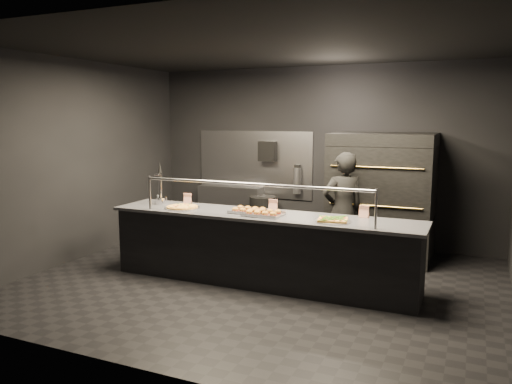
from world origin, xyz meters
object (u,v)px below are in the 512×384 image
(prep_shelf, at_px, (231,210))
(slider_tray_a, at_px, (249,210))
(square_pizza, at_px, (333,220))
(trash_bin, at_px, (263,218))
(service_counter, at_px, (261,248))
(pizza_oven, at_px, (382,195))
(slider_tray_b, at_px, (263,213))
(beer_tap, at_px, (160,192))
(worker, at_px, (343,211))
(round_pizza, at_px, (182,207))
(fire_extinguisher, at_px, (297,180))
(towel_dispenser, at_px, (268,151))

(prep_shelf, height_order, slider_tray_a, slider_tray_a)
(square_pizza, height_order, trash_bin, square_pizza)
(service_counter, height_order, pizza_oven, pizza_oven)
(pizza_oven, xyz_separation_m, slider_tray_b, (-1.13, -1.99, -0.02))
(prep_shelf, distance_m, slider_tray_a, 2.76)
(pizza_oven, bearing_deg, trash_bin, 172.81)
(beer_tap, bearing_deg, worker, 21.63)
(pizza_oven, relative_size, prep_shelf, 1.59)
(round_pizza, height_order, worker, worker)
(slider_tray_a, distance_m, worker, 1.44)
(service_counter, relative_size, trash_bin, 5.32)
(prep_shelf, distance_m, fire_extinguisher, 1.39)
(beer_tap, bearing_deg, pizza_oven, 32.64)
(slider_tray_b, xyz_separation_m, square_pizza, (0.90, -0.02, -0.01))
(pizza_oven, xyz_separation_m, slider_tray_a, (-1.38, -1.90, -0.02))
(fire_extinguisher, distance_m, beer_tap, 2.62)
(slider_tray_b, bearing_deg, beer_tap, 173.54)
(slider_tray_a, bearing_deg, round_pizza, -175.85)
(round_pizza, bearing_deg, pizza_oven, 39.97)
(service_counter, distance_m, round_pizza, 1.24)
(pizza_oven, height_order, square_pizza, pizza_oven)
(towel_dispenser, xyz_separation_m, slider_tray_b, (0.97, -2.48, -0.60))
(towel_dispenser, distance_m, square_pizza, 3.17)
(towel_dispenser, bearing_deg, service_counter, -69.37)
(worker, bearing_deg, trash_bin, -70.65)
(service_counter, relative_size, slider_tray_a, 8.54)
(towel_dispenser, relative_size, slider_tray_b, 0.71)
(prep_shelf, height_order, worker, worker)
(towel_dispenser, bearing_deg, pizza_oven, -13.14)
(pizza_oven, distance_m, square_pizza, 2.02)
(prep_shelf, height_order, square_pizza, square_pizza)
(worker, bearing_deg, prep_shelf, -65.29)
(prep_shelf, bearing_deg, slider_tray_a, -58.43)
(slider_tray_b, bearing_deg, round_pizza, 178.93)
(beer_tap, height_order, slider_tray_a, beer_tap)
(trash_bin, bearing_deg, pizza_oven, -7.19)
(towel_dispenser, height_order, square_pizza, towel_dispenser)
(pizza_oven, height_order, slider_tray_b, pizza_oven)
(prep_shelf, bearing_deg, service_counter, -55.41)
(pizza_oven, distance_m, beer_tap, 3.34)
(worker, bearing_deg, service_counter, 15.47)
(towel_dispenser, bearing_deg, fire_extinguisher, 1.04)
(pizza_oven, distance_m, round_pizza, 3.06)
(towel_dispenser, xyz_separation_m, trash_bin, (0.00, -0.23, -1.16))
(square_pizza, relative_size, worker, 0.26)
(fire_extinguisher, xyz_separation_m, round_pizza, (-0.79, -2.47, -0.12))
(round_pizza, xyz_separation_m, square_pizza, (2.11, -0.04, 0.00))
(beer_tap, xyz_separation_m, round_pizza, (0.46, -0.17, -0.16))
(prep_shelf, relative_size, slider_tray_b, 2.43)
(towel_dispenser, height_order, slider_tray_a, towel_dispenser)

